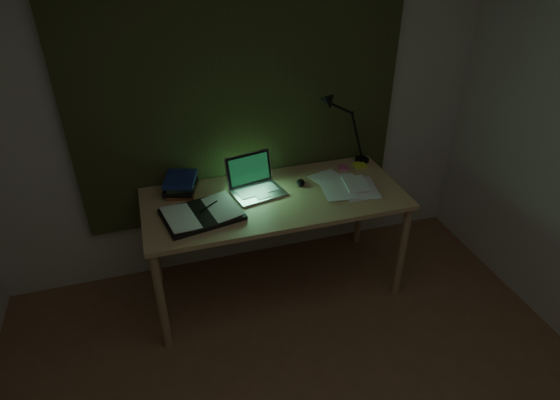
# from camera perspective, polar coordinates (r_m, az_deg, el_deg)

# --- Properties ---
(wall_back) EXTENTS (3.50, 0.00, 2.50)m
(wall_back) POSITION_cam_1_polar(r_m,az_deg,el_deg) (3.20, -4.93, 11.48)
(wall_back) COLOR beige
(wall_back) RESTS_ON ground
(curtain) EXTENTS (2.20, 0.06, 2.00)m
(curtain) POSITION_cam_1_polar(r_m,az_deg,el_deg) (3.10, -4.93, 14.69)
(curtain) COLOR #2F3319
(curtain) RESTS_ON wall_back
(desk) EXTENTS (1.70, 0.74, 0.77)m
(desk) POSITION_cam_1_polar(r_m,az_deg,el_deg) (3.26, -0.62, -5.39)
(desk) COLOR tan
(desk) RESTS_ON floor
(laptop) EXTENTS (0.39, 0.43, 0.23)m
(laptop) POSITION_cam_1_polar(r_m,az_deg,el_deg) (3.01, -2.69, 2.63)
(laptop) COLOR silver
(laptop) RESTS_ON desk
(open_textbook) EXTENTS (0.51, 0.41, 0.04)m
(open_textbook) POSITION_cam_1_polar(r_m,az_deg,el_deg) (2.88, -9.50, -1.65)
(open_textbook) COLOR silver
(open_textbook) RESTS_ON desk
(book_stack) EXTENTS (0.24, 0.27, 0.12)m
(book_stack) POSITION_cam_1_polar(r_m,az_deg,el_deg) (3.12, -11.99, 1.84)
(book_stack) COLOR silver
(book_stack) RESTS_ON desk
(loose_papers) EXTENTS (0.42, 0.44, 0.02)m
(loose_papers) POSITION_cam_1_polar(r_m,az_deg,el_deg) (3.20, 8.31, 1.93)
(loose_papers) COLOR white
(loose_papers) RESTS_ON desk
(mouse) EXTENTS (0.08, 0.10, 0.03)m
(mouse) POSITION_cam_1_polar(r_m,az_deg,el_deg) (3.17, 2.52, 2.14)
(mouse) COLOR black
(mouse) RESTS_ON desk
(sticky_yellow) EXTENTS (0.09, 0.09, 0.02)m
(sticky_yellow) POSITION_cam_1_polar(r_m,az_deg,el_deg) (3.46, 9.71, 4.23)
(sticky_yellow) COLOR gold
(sticky_yellow) RESTS_ON desk
(sticky_pink) EXTENTS (0.09, 0.09, 0.01)m
(sticky_pink) POSITION_cam_1_polar(r_m,az_deg,el_deg) (3.40, 7.69, 3.91)
(sticky_pink) COLOR #D4528A
(sticky_pink) RESTS_ON desk
(desk_lamp) EXTENTS (0.43, 0.37, 0.56)m
(desk_lamp) POSITION_cam_1_polar(r_m,az_deg,el_deg) (3.42, 10.37, 8.85)
(desk_lamp) COLOR black
(desk_lamp) RESTS_ON desk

